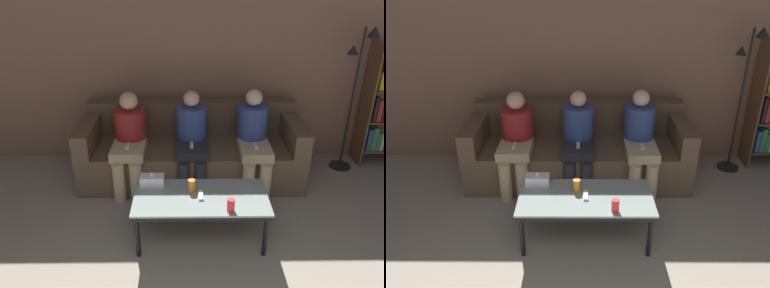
% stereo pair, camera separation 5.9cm
% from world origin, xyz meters
% --- Properties ---
extents(wall_back, '(12.00, 0.06, 2.60)m').
position_xyz_m(wall_back, '(0.00, 4.07, 1.30)').
color(wall_back, '#8C6651').
rests_on(wall_back, ground_plane).
extents(couch, '(2.51, 0.93, 0.83)m').
position_xyz_m(couch, '(0.00, 3.53, 0.31)').
color(couch, brown).
rests_on(couch, ground_plane).
extents(coffee_table, '(1.19, 0.59, 0.45)m').
position_xyz_m(coffee_table, '(0.07, 2.35, 0.41)').
color(coffee_table, '#8C9E99').
rests_on(coffee_table, ground_plane).
extents(cup_near_left, '(0.06, 0.06, 0.11)m').
position_xyz_m(cup_near_left, '(0.31, 2.13, 0.51)').
color(cup_near_left, red).
rests_on(cup_near_left, coffee_table).
extents(cup_near_right, '(0.07, 0.07, 0.12)m').
position_xyz_m(cup_near_right, '(-0.01, 2.43, 0.51)').
color(cup_near_right, orange).
rests_on(cup_near_right, coffee_table).
extents(tissue_box, '(0.22, 0.12, 0.13)m').
position_xyz_m(tissue_box, '(-0.37, 2.54, 0.50)').
color(tissue_box, white).
rests_on(tissue_box, coffee_table).
extents(game_remote, '(0.04, 0.15, 0.02)m').
position_xyz_m(game_remote, '(0.07, 2.35, 0.46)').
color(game_remote, white).
rests_on(game_remote, coffee_table).
extents(standing_lamp, '(0.31, 0.26, 1.72)m').
position_xyz_m(standing_lamp, '(1.90, 3.70, 1.06)').
color(standing_lamp, black).
rests_on(standing_lamp, ground_plane).
extents(seated_person_left_end, '(0.35, 0.70, 1.08)m').
position_xyz_m(seated_person_left_end, '(-0.68, 3.31, 0.59)').
color(seated_person_left_end, tan).
rests_on(seated_person_left_end, ground_plane).
extents(seated_person_mid_left, '(0.33, 0.67, 1.09)m').
position_xyz_m(seated_person_mid_left, '(0.00, 3.31, 0.59)').
color(seated_person_mid_left, '#28282D').
rests_on(seated_person_mid_left, ground_plane).
extents(seated_person_mid_right, '(0.33, 0.72, 1.10)m').
position_xyz_m(seated_person_mid_right, '(0.68, 3.30, 0.59)').
color(seated_person_mid_right, tan).
rests_on(seated_person_mid_right, ground_plane).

